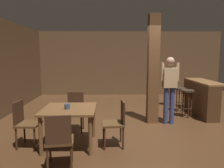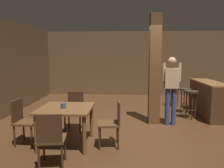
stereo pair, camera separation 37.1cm
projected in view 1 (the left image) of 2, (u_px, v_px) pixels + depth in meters
ground_plane at (147, 127)px, 5.44m from camera, size 10.80×10.80×0.00m
wall_back at (130, 63)px, 9.72m from camera, size 8.00×0.10×2.80m
pillar at (153, 69)px, 5.65m from camera, size 0.28×0.28×2.80m
dining_table at (69, 114)px, 4.22m from camera, size 1.01×1.01×0.76m
chair_north at (75, 109)px, 5.11m from camera, size 0.42×0.42×0.89m
chair_east at (117, 121)px, 4.22m from camera, size 0.45×0.45×0.89m
chair_west at (25, 121)px, 4.20m from camera, size 0.45×0.45×0.89m
chair_south at (59, 139)px, 3.32m from camera, size 0.47×0.47×0.89m
napkin_cup at (67, 106)px, 4.12m from camera, size 0.10×0.10×0.10m
standing_person at (170, 85)px, 5.56m from camera, size 0.47×0.21×1.72m
bar_counter at (200, 97)px, 6.56m from camera, size 0.56×1.82×1.01m
bar_stool_near at (187, 97)px, 6.20m from camera, size 0.37×0.37×0.79m
bar_stool_mid at (181, 94)px, 6.82m from camera, size 0.35×0.35×0.76m
bar_stool_far at (169, 89)px, 7.68m from camera, size 0.35×0.35×0.78m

